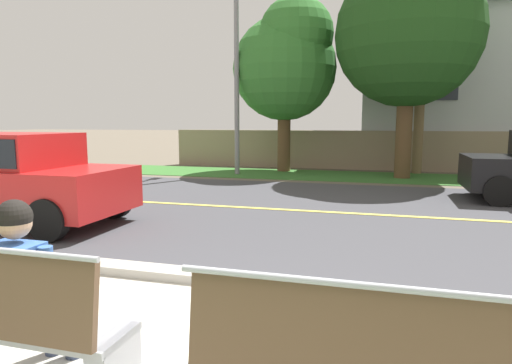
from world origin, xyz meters
TOP-DOWN VIEW (x-y plane):
  - ground_plane at (0.00, 8.00)m, footprint 140.00×140.00m
  - curb_edge at (0.00, 2.35)m, footprint 44.00×0.30m
  - street_asphalt at (0.00, 6.50)m, footprint 52.00×8.00m
  - road_centre_line at (0.00, 6.50)m, footprint 48.00×0.14m
  - far_verge_grass at (0.00, 12.37)m, footprint 48.00×2.80m
  - seated_person_blue at (-1.01, 0.33)m, footprint 0.52×0.68m
  - car_red_far at (-5.01, 4.10)m, footprint 4.30×1.86m
  - streetlamp at (-3.41, 12.17)m, footprint 0.24×2.10m
  - shade_tree_far_left at (-2.00, 13.18)m, footprint 3.51×3.51m
  - shade_tree_left at (1.93, 12.30)m, footprint 4.30×4.30m
  - garden_wall at (-0.18, 14.61)m, footprint 13.00×0.36m
  - house_across_street at (5.12, 17.81)m, footprint 10.13×6.91m

SIDE VIEW (x-z plane):
  - ground_plane at x=0.00m, z-range 0.00..0.00m
  - street_asphalt at x=0.00m, z-range 0.00..0.01m
  - far_verge_grass at x=0.00m, z-range 0.00..0.02m
  - road_centre_line at x=0.00m, z-range 0.01..0.01m
  - curb_edge at x=0.00m, z-range 0.00..0.11m
  - seated_person_blue at x=-1.01m, z-range 0.05..1.30m
  - garden_wall at x=-0.18m, z-range 0.00..1.40m
  - car_red_far at x=-5.01m, z-range 0.08..1.62m
  - house_across_street at x=5.12m, z-range 0.04..6.27m
  - shade_tree_far_left at x=-2.00m, z-range 0.86..6.66m
  - streetlamp at x=-3.41m, z-range 0.51..7.93m
  - shade_tree_left at x=1.93m, z-range 1.06..8.16m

